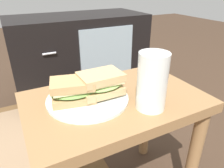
{
  "coord_description": "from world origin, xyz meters",
  "views": [
    {
      "loc": [
        -0.27,
        -0.5,
        0.79
      ],
      "look_at": [
        -0.01,
        0.0,
        0.51
      ],
      "focal_mm": 33.54,
      "sensor_mm": 36.0,
      "label": 1
    }
  ],
  "objects": [
    {
      "name": "sandwich_back",
      "position": [
        -0.04,
        0.02,
        0.51
      ],
      "size": [
        0.14,
        0.1,
        0.07
      ],
      "color": "tan",
      "rests_on": "plate"
    },
    {
      "name": "sandwich_front",
      "position": [
        -0.13,
        0.03,
        0.5
      ],
      "size": [
        0.15,
        0.12,
        0.07
      ],
      "color": "tan",
      "rests_on": "plate"
    },
    {
      "name": "plate",
      "position": [
        -0.08,
        0.02,
        0.47
      ],
      "size": [
        0.25,
        0.25,
        0.01
      ],
      "primitive_type": "cylinder",
      "color": "silver",
      "rests_on": "side_table"
    },
    {
      "name": "beer_glass",
      "position": [
        0.06,
        -0.1,
        0.54
      ],
      "size": [
        0.08,
        0.08,
        0.17
      ],
      "color": "silver",
      "rests_on": "side_table"
    },
    {
      "name": "tv_cabinet",
      "position": [
        0.21,
        0.95,
        0.29
      ],
      "size": [
        0.96,
        0.46,
        0.58
      ],
      "color": "black",
      "rests_on": "ground"
    },
    {
      "name": "side_table",
      "position": [
        0.0,
        0.0,
        0.37
      ],
      "size": [
        0.56,
        0.36,
        0.46
      ],
      "color": "olive",
      "rests_on": "ground"
    }
  ]
}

